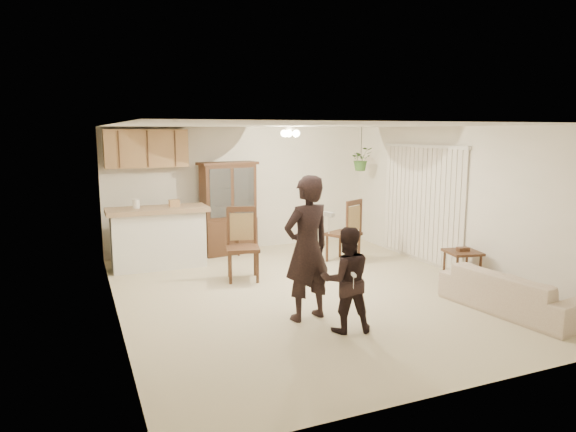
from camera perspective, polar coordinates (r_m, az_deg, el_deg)
name	(u,v)px	position (r m, az deg, el deg)	size (l,w,h in m)	color
floor	(308,293)	(7.87, 2.29, -8.50)	(6.50, 6.50, 0.00)	#C2B693
ceiling	(310,125)	(7.49, 2.42, 10.03)	(5.50, 6.50, 0.02)	silver
wall_back	(242,189)	(10.58, -5.15, 3.04)	(5.50, 0.02, 2.50)	white
wall_front	(462,263)	(4.89, 18.78, -4.93)	(5.50, 0.02, 2.50)	white
wall_left	(113,224)	(6.89, -18.84, -0.87)	(0.02, 6.50, 2.50)	white
wall_right	(457,201)	(9.08, 18.27, 1.55)	(0.02, 6.50, 2.50)	white
breakfast_bar	(159,240)	(9.42, -14.18, -2.63)	(1.60, 0.55, 1.00)	white
bar_top	(157,210)	(9.32, -14.32, 0.68)	(1.75, 0.70, 0.08)	tan
upper_cabinets	(146,148)	(9.93, -15.48, 7.24)	(1.50, 0.34, 0.70)	olive
vertical_blinds	(421,204)	(9.77, 14.60, 1.35)	(0.06, 2.30, 2.10)	white
ceiling_fixture	(290,132)	(8.66, 0.20, 9.29)	(0.36, 0.36, 0.20)	#FEEDBE
hanging_plant	(361,159)	(10.70, 8.11, 6.28)	(0.43, 0.37, 0.48)	#2D6227
plant_cord	(361,143)	(10.69, 8.15, 8.02)	(0.01, 0.01, 0.65)	black
sofa	(512,285)	(7.60, 23.67, -7.08)	(1.87, 0.73, 0.73)	beige
adult	(307,251)	(6.58, 2.13, -3.95)	(0.66, 0.43, 1.80)	black
child	(346,278)	(6.27, 6.50, -6.81)	(0.66, 0.51, 1.35)	black
china_hutch	(228,209)	(10.20, -6.63, 0.80)	(1.21, 0.61, 1.83)	#321F12
side_table	(462,267)	(8.64, 18.75, -5.40)	(0.58, 0.58, 0.61)	#321F12
chair_bar	(243,260)	(8.46, -5.02, -4.87)	(0.64, 0.64, 1.19)	#321F12
chair_hutch_left	(236,239)	(10.33, -5.84, -2.59)	(0.62, 0.62, 0.99)	#321F12
chair_hutch_right	(343,244)	(9.67, 6.15, -3.10)	(0.70, 0.70, 1.18)	#321F12
controller_adult	(329,214)	(6.13, 4.59, 0.20)	(0.05, 0.16, 0.05)	white
controller_child	(354,275)	(5.96, 7.31, -6.50)	(0.03, 0.11, 0.03)	white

